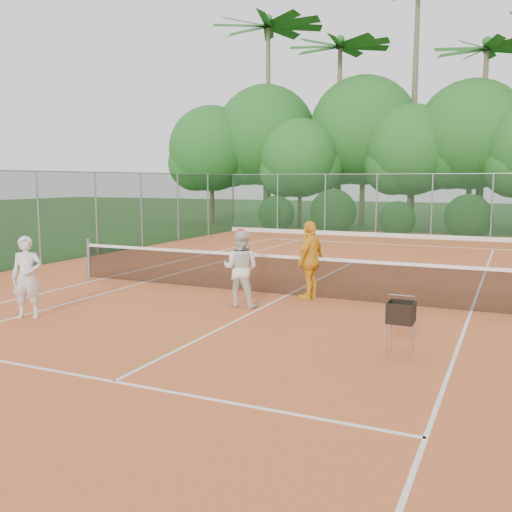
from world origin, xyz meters
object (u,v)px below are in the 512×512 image
Objects in this scene: player_yellow at (310,260)px; player_center_grp at (241,268)px; player_white at (27,277)px; ball_hopper at (401,314)px.

player_center_grp is at bearing -30.61° from player_yellow.
player_yellow is (4.51, 4.02, 0.09)m from player_white.
player_white is 6.04m from player_yellow.
player_yellow is at bearing 50.38° from player_center_grp.
player_white is at bearing 158.90° from ball_hopper.
player_white is 7.23m from ball_hopper.
player_center_grp is at bearing 125.10° from ball_hopper.
player_center_grp is 0.94× the size of player_yellow.
player_center_grp is at bearing 7.90° from player_white.
player_center_grp is 1.74m from player_yellow.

